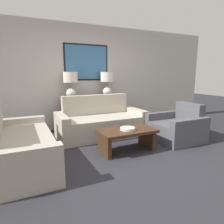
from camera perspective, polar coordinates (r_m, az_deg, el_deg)
ground_plane at (r=3.58m, az=5.06°, el=-12.45°), size 20.00×20.00×0.00m
back_wall at (r=5.41m, az=-7.37°, el=9.93°), size 7.87×0.12×2.65m
console_table at (r=5.25m, az=-6.21°, el=-0.33°), size 1.41×0.38×0.80m
table_lamp_left at (r=5.02m, az=-11.72°, el=8.24°), size 0.35×0.35×0.66m
table_lamp_right at (r=5.34m, az=-1.39°, el=8.60°), size 0.35×0.35×0.66m
couch_by_back_wall at (r=4.62m, az=-3.27°, el=-3.08°), size 1.97×0.92×0.91m
couch_by_side at (r=3.48m, az=-25.20°, el=-8.89°), size 0.92×1.97×0.91m
coffee_table at (r=3.71m, az=4.18°, el=-6.67°), size 1.03×0.61×0.41m
decorative_bowl at (r=3.63m, az=4.49°, el=-4.78°), size 0.27×0.27×0.05m
armchair_near_back_wall at (r=4.54m, az=18.08°, el=-4.34°), size 0.93×0.96×0.78m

